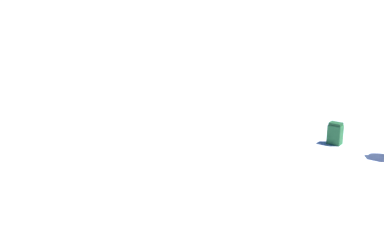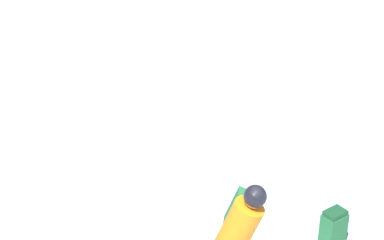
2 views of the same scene
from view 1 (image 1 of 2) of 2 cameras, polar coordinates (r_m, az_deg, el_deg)
spare_backpack at (r=12.24m, az=15.03°, el=-1.41°), size 0.32×0.36×0.50m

